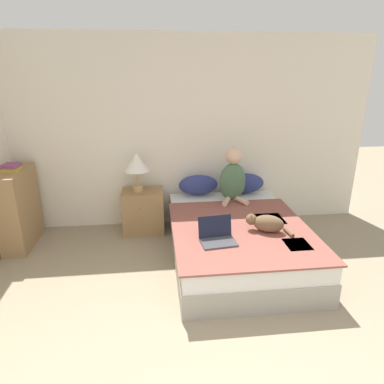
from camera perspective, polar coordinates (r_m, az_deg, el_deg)
name	(u,v)px	position (r m, az deg, el deg)	size (l,w,h in m)	color
wall_back	(176,134)	(4.69, -2.70, 9.57)	(5.32, 0.05, 2.55)	silver
bed	(236,239)	(4.06, 7.35, -7.85)	(1.50, 2.10, 0.47)	#9E998E
pillow_near	(198,185)	(4.69, 1.05, 1.19)	(0.53, 0.21, 0.28)	navy
pillow_far	(245,183)	(4.81, 8.79, 1.45)	(0.53, 0.21, 0.28)	navy
person_sitting	(233,177)	(4.47, 6.82, 2.46)	(0.36, 0.35, 0.71)	#476B4C
cat_tabby	(266,223)	(3.72, 12.26, -5.08)	(0.46, 0.32, 0.19)	brown
laptop_open	(217,237)	(3.46, 4.22, -7.44)	(0.38, 0.31, 0.24)	#424247
nightstand	(143,211)	(4.69, -8.13, -3.16)	(0.55, 0.43, 0.58)	#937047
table_lamp	(137,164)	(4.48, -9.21, 4.69)	(0.33, 0.33, 0.52)	tan
bookshelf	(19,208)	(4.74, -26.90, -2.42)	(0.28, 0.77, 0.97)	#99754C
book_stack_top	(11,167)	(4.59, -27.93, 3.65)	(0.21, 0.23, 0.08)	gold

